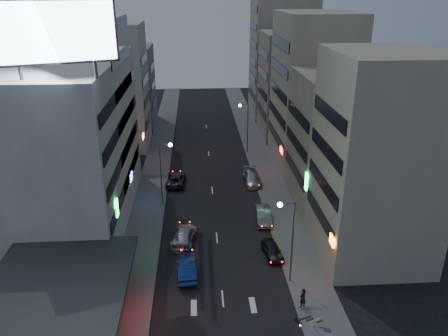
{
  "coord_description": "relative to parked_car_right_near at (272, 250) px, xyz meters",
  "views": [
    {
      "loc": [
        -1.91,
        -26.56,
        24.87
      ],
      "look_at": [
        1.23,
        20.85,
        5.29
      ],
      "focal_mm": 35.0,
      "sensor_mm": 36.0,
      "label": 1
    }
  ],
  "objects": [
    {
      "name": "shophouse_mid",
      "position": [
        10.13,
        11.79,
        7.33
      ],
      "size": [
        11.0,
        12.0,
        16.0
      ],
      "primitive_type": "cube",
      "color": "tan",
      "rests_on": "ground"
    },
    {
      "name": "scooter_silver_b",
      "position": [
        2.34,
        -9.21,
        -0.03
      ],
      "size": [
        1.16,
        1.78,
        1.03
      ],
      "primitive_type": null,
      "rotation": [
        0.0,
        0.0,
        1.96
      ],
      "color": "#919598",
      "rests_on": "sidewalk_right"
    },
    {
      "name": "sidewalk_left",
      "position": [
        -13.37,
        19.79,
        -0.61
      ],
      "size": [
        4.0,
        120.0,
        0.12
      ],
      "primitive_type": "cube",
      "color": "#4C4C4F",
      "rests_on": "ground"
    },
    {
      "name": "scooter_silver_a",
      "position": [
        1.56,
        -11.4,
        0.05
      ],
      "size": [
        1.34,
        2.07,
        1.2
      ],
      "primitive_type": null,
      "rotation": [
        0.0,
        0.0,
        1.95
      ],
      "color": "#B9BAC1",
      "rests_on": "sidewalk_right"
    },
    {
      "name": "far_left_a",
      "position": [
        -20.87,
        34.79,
        9.33
      ],
      "size": [
        11.0,
        10.0,
        20.0
      ],
      "primitive_type": "cube",
      "color": "silver",
      "rests_on": "ground"
    },
    {
      "name": "far_right_a",
      "position": [
        10.13,
        39.79,
        8.33
      ],
      "size": [
        11.0,
        12.0,
        18.0
      ],
      "primitive_type": "cube",
      "color": "tan",
      "rests_on": "ground"
    },
    {
      "name": "ground",
      "position": [
        -5.37,
        -10.21,
        -0.67
      ],
      "size": [
        180.0,
        180.0,
        0.0
      ],
      "primitive_type": "plane",
      "color": "black",
      "rests_on": "ground"
    },
    {
      "name": "sidewalk_right",
      "position": [
        2.63,
        19.79,
        -0.61
      ],
      "size": [
        4.0,
        120.0,
        0.12
      ],
      "primitive_type": "cube",
      "color": "#4C4C4F",
      "rests_on": "ground"
    },
    {
      "name": "street_lamp_right_far",
      "position": [
        0.53,
        29.79,
        4.7
      ],
      "size": [
        1.6,
        0.44,
        8.02
      ],
      "color": "#595B60",
      "rests_on": "sidewalk_right"
    },
    {
      "name": "white_building",
      "position": [
        -22.37,
        9.79,
        8.33
      ],
      "size": [
        14.0,
        24.0,
        18.0
      ],
      "primitive_type": "cube",
      "color": "silver",
      "rests_on": "ground"
    },
    {
      "name": "food_court",
      "position": [
        -19.27,
        -8.21,
        1.32
      ],
      "size": [
        11.0,
        13.0,
        3.88
      ],
      "color": "tan",
      "rests_on": "ground"
    },
    {
      "name": "person",
      "position": [
        1.21,
        -7.86,
        0.38
      ],
      "size": [
        0.81,
        0.73,
        1.85
      ],
      "primitive_type": "imported",
      "rotation": [
        0.0,
        0.0,
        3.7
      ],
      "color": "black",
      "rests_on": "sidewalk_right"
    },
    {
      "name": "scooter_black_b",
      "position": [
        1.64,
        -8.93,
        0.01
      ],
      "size": [
        1.12,
        1.91,
        1.11
      ],
      "primitive_type": null,
      "rotation": [
        0.0,
        0.0,
        1.88
      ],
      "color": "black",
      "rests_on": "sidewalk_right"
    },
    {
      "name": "parked_car_right_mid",
      "position": [
        0.15,
        7.11,
        0.09
      ],
      "size": [
        1.91,
        4.72,
        1.52
      ],
      "primitive_type": "imported",
      "rotation": [
        0.0,
        0.0,
        -0.07
      ],
      "color": "gray",
      "rests_on": "ground"
    },
    {
      "name": "billboard",
      "position": [
        -18.36,
        -0.23,
        20.99
      ],
      "size": [
        9.52,
        3.75,
        6.2
      ],
      "rotation": [
        0.0,
        0.0,
        0.35
      ],
      "color": "#595B60",
      "rests_on": "white_building"
    },
    {
      "name": "street_lamp_left",
      "position": [
        -11.28,
        11.79,
        4.7
      ],
      "size": [
        1.6,
        0.44,
        8.02
      ],
      "color": "#595B60",
      "rests_on": "sidewalk_left"
    },
    {
      "name": "road_car_blue",
      "position": [
        -8.53,
        -2.5,
        0.14
      ],
      "size": [
        2.06,
        5.01,
        1.61
      ],
      "primitive_type": "imported",
      "rotation": [
        0.0,
        0.0,
        3.22
      ],
      "color": "navy",
      "rests_on": "ground"
    },
    {
      "name": "shophouse_far",
      "position": [
        9.63,
        24.79,
        10.33
      ],
      "size": [
        10.0,
        14.0,
        22.0
      ],
      "primitive_type": "cube",
      "color": "tan",
      "rests_on": "ground"
    },
    {
      "name": "far_left_b",
      "position": [
        -21.37,
        47.79,
        6.83
      ],
      "size": [
        12.0,
        10.0,
        15.0
      ],
      "primitive_type": "cube",
      "color": "gray",
      "rests_on": "ground"
    },
    {
      "name": "road_car_silver",
      "position": [
        -8.83,
        3.21,
        0.11
      ],
      "size": [
        3.05,
        5.63,
        1.55
      ],
      "primitive_type": "imported",
      "rotation": [
        0.0,
        0.0,
        2.97
      ],
      "color": "#A5A8AD",
      "rests_on": "ground"
    },
    {
      "name": "parked_car_left",
      "position": [
        -10.24,
        18.1,
        0.06
      ],
      "size": [
        2.78,
        5.41,
        1.46
      ],
      "primitive_type": "imported",
      "rotation": [
        0.0,
        0.0,
        3.07
      ],
      "color": "#26262B",
      "rests_on": "ground"
    },
    {
      "name": "shophouse_near",
      "position": [
        9.63,
        0.29,
        9.33
      ],
      "size": [
        10.0,
        11.0,
        20.0
      ],
      "primitive_type": "cube",
      "color": "tan",
      "rests_on": "ground"
    },
    {
      "name": "scooter_blue",
      "position": [
        2.9,
        -10.54,
        -0.05
      ],
      "size": [
        1.11,
        1.7,
        0.99
      ],
      "primitive_type": null,
      "rotation": [
        0.0,
        0.0,
        1.18
      ],
      "color": "navy",
      "rests_on": "sidewalk_right"
    },
    {
      "name": "parked_car_right_near",
      "position": [
        0.0,
        0.0,
        0.0
      ],
      "size": [
        2.05,
        4.09,
        1.34
      ],
      "primitive_type": "imported",
      "rotation": [
        0.0,
        0.0,
        0.12
      ],
      "color": "black",
      "rests_on": "ground"
    },
    {
      "name": "parked_car_right_far",
      "position": [
        0.23,
        17.82,
        0.11
      ],
      "size": [
        2.33,
        5.41,
        1.55
      ],
      "primitive_type": "imported",
      "rotation": [
        0.0,
        0.0,
        0.03
      ],
      "color": "#9B9FA3",
      "rests_on": "ground"
    },
    {
      "name": "street_lamp_right_near",
      "position": [
        0.53,
        -4.21,
        4.7
      ],
      "size": [
        1.6,
        0.44,
        8.02
      ],
      "color": "#595B60",
      "rests_on": "sidewalk_right"
    },
    {
      "name": "far_right_b",
      "position": [
        10.63,
        53.79,
        11.33
      ],
      "size": [
        12.0,
        12.0,
        24.0
      ],
      "primitive_type": "cube",
      "color": "tan",
      "rests_on": "ground"
    }
  ]
}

